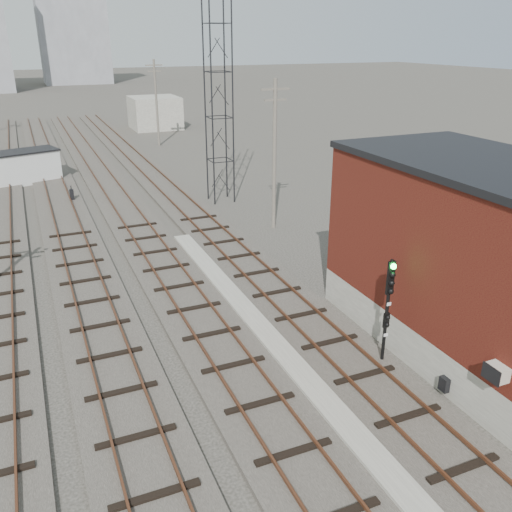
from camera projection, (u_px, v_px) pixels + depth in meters
ground at (96, 147)px, 59.14m from camera, size 320.00×320.00×0.00m
track_right at (168, 190)px, 42.13m from camera, size 3.20×90.00×0.39m
track_mid_right at (115, 196)px, 40.67m from camera, size 3.20×90.00×0.39m
track_mid_left at (60, 201)px, 39.21m from camera, size 3.20×90.00×0.39m
platform_curb at (286, 358)px, 20.10m from camera, size 0.90×28.00×0.26m
brick_building at (485, 262)px, 19.63m from camera, size 6.54×12.20×7.22m
lattice_tower at (219, 95)px, 37.03m from camera, size 1.60×1.60×15.00m
utility_pole_right_a at (274, 152)px, 32.45m from camera, size 1.80×0.24×9.00m
utility_pole_right_b at (156, 101)px, 58.00m from camera, size 1.80×0.24×9.00m
apartment_right at (72, 28)px, 133.78m from camera, size 16.00×12.00×26.00m
shed_right at (155, 113)px, 70.18m from camera, size 6.00×6.00×4.00m
signal_mast at (388, 304)px, 19.06m from camera, size 0.40×0.41×4.16m
switch_stand at (72, 195)px, 39.23m from camera, size 0.28×0.28×1.15m
site_trailer at (19, 167)px, 44.05m from camera, size 6.73×4.40×2.62m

